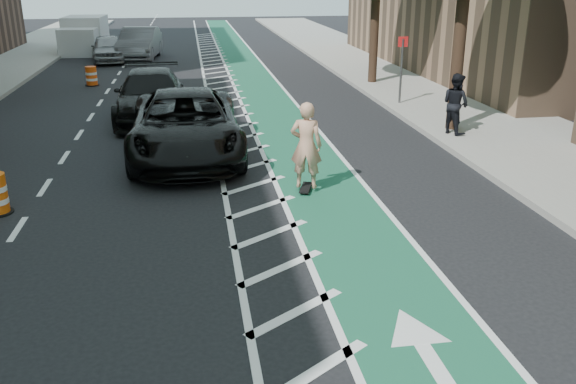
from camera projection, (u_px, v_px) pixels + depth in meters
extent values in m
plane|color=black|center=(189.00, 275.00, 9.79)|extent=(120.00, 120.00, 0.00)
cube|color=#19583C|center=(282.00, 124.00, 19.52)|extent=(2.00, 90.00, 0.01)
cube|color=silver|center=(235.00, 126.00, 19.30)|extent=(1.40, 90.00, 0.01)
cube|color=gray|center=(473.00, 115.00, 20.45)|extent=(5.00, 90.00, 0.15)
cube|color=gray|center=(403.00, 117.00, 20.09)|extent=(0.12, 90.00, 0.16)
cylinder|color=#382619|center=(459.00, 60.00, 17.64)|extent=(0.36, 0.36, 4.40)
cylinder|color=#382619|center=(378.00, 34.00, 25.07)|extent=(0.36, 0.36, 4.40)
cylinder|color=#4C4C4C|center=(401.00, 73.00, 21.65)|extent=(0.08, 0.08, 2.40)
cube|color=red|center=(403.00, 42.00, 21.27)|extent=(0.35, 0.02, 0.35)
cube|color=black|center=(306.00, 187.00, 13.53)|extent=(0.42, 0.76, 0.03)
cylinder|color=black|center=(304.00, 186.00, 13.79)|extent=(0.04, 0.06, 0.06)
cylinder|color=black|center=(310.00, 186.00, 13.77)|extent=(0.04, 0.06, 0.06)
cylinder|color=black|center=(301.00, 193.00, 13.34)|extent=(0.04, 0.06, 0.06)
cylinder|color=black|center=(308.00, 194.00, 13.32)|extent=(0.04, 0.06, 0.06)
imported|color=tan|center=(306.00, 145.00, 13.20)|extent=(0.80, 0.65, 1.91)
imported|color=black|center=(186.00, 125.00, 15.86)|extent=(2.85, 6.10, 1.69)
imported|color=black|center=(151.00, 96.00, 19.94)|extent=(2.28, 5.44, 1.57)
imported|color=gray|center=(108.00, 48.00, 32.83)|extent=(2.22, 4.36, 1.42)
imported|color=#5B5A60|center=(140.00, 44.00, 33.75)|extent=(2.29, 5.36, 1.72)
imported|color=black|center=(456.00, 104.00, 17.54)|extent=(0.94, 1.04, 1.75)
cube|color=silver|center=(86.00, 34.00, 37.24)|extent=(2.38, 3.38, 2.07)
cube|color=silver|center=(79.00, 42.00, 35.01)|extent=(2.12, 1.72, 1.55)
cylinder|color=black|center=(61.00, 51.00, 34.66)|extent=(0.28, 0.73, 0.72)
cylinder|color=black|center=(95.00, 50.00, 34.88)|extent=(0.28, 0.73, 0.72)
cylinder|color=black|center=(74.00, 44.00, 38.13)|extent=(0.28, 0.73, 0.72)
cylinder|color=black|center=(105.00, 43.00, 38.35)|extent=(0.28, 0.73, 0.72)
cylinder|color=#FF620D|center=(126.00, 121.00, 18.21)|extent=(0.46, 0.46, 0.79)
cylinder|color=silver|center=(126.00, 125.00, 18.26)|extent=(0.47, 0.47, 0.11)
cylinder|color=silver|center=(125.00, 117.00, 18.17)|extent=(0.47, 0.47, 0.11)
cylinder|color=black|center=(127.00, 133.00, 18.34)|extent=(0.58, 0.58, 0.04)
cylinder|color=#EE4C0C|center=(91.00, 76.00, 26.03)|extent=(0.47, 0.47, 0.81)
cylinder|color=silver|center=(92.00, 79.00, 26.07)|extent=(0.48, 0.48, 0.11)
cylinder|color=silver|center=(91.00, 73.00, 25.99)|extent=(0.48, 0.48, 0.11)
cylinder|color=black|center=(92.00, 85.00, 26.16)|extent=(0.59, 0.59, 0.04)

